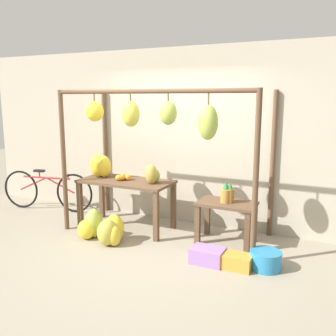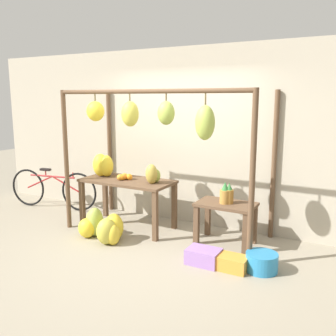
{
  "view_description": "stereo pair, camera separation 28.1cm",
  "coord_description": "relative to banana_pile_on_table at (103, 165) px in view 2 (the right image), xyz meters",
  "views": [
    {
      "loc": [
        2.38,
        -4.01,
        2.01
      ],
      "look_at": [
        0.09,
        0.79,
        1.02
      ],
      "focal_mm": 40.0,
      "sensor_mm": 36.0,
      "label": 1
    },
    {
      "loc": [
        2.63,
        -3.88,
        2.01
      ],
      "look_at": [
        0.09,
        0.79,
        1.02
      ],
      "focal_mm": 40.0,
      "sensor_mm": 36.0,
      "label": 2
    }
  ],
  "objects": [
    {
      "name": "papaya_pile",
      "position": [
        0.98,
        -0.09,
        -0.04
      ],
      "size": [
        0.22,
        0.28,
        0.29
      ],
      "color": "#B2993D",
      "rests_on": "display_table_main"
    },
    {
      "name": "blue_bucket",
      "position": [
        2.77,
        -0.59,
        -0.83
      ],
      "size": [
        0.38,
        0.38,
        0.22
      ],
      "color": "teal",
      "rests_on": "ground_plane"
    },
    {
      "name": "display_table_side",
      "position": [
        2.1,
        0.02,
        -0.49
      ],
      "size": [
        0.8,
        0.51,
        0.59
      ],
      "color": "brown",
      "rests_on": "ground_plane"
    },
    {
      "name": "banana_pile_ground_right",
      "position": [
        0.67,
        -0.72,
        -0.76
      ],
      "size": [
        0.42,
        0.54,
        0.39
      ],
      "color": "gold",
      "rests_on": "ground_plane"
    },
    {
      "name": "shop_wall_back",
      "position": [
        1.14,
        0.66,
        0.46
      ],
      "size": [
        8.0,
        0.08,
        2.8
      ],
      "color": "#B2A893",
      "rests_on": "ground_plane"
    },
    {
      "name": "orange_pile",
      "position": [
        0.48,
        -0.08,
        -0.13
      ],
      "size": [
        0.21,
        0.22,
        0.1
      ],
      "color": "orange",
      "rests_on": "display_table_main"
    },
    {
      "name": "display_table_main",
      "position": [
        0.51,
        -0.07,
        -0.29
      ],
      "size": [
        1.44,
        0.69,
        0.77
      ],
      "color": "brown",
      "rests_on": "ground_plane"
    },
    {
      "name": "banana_pile_on_table",
      "position": [
        0.0,
        0.0,
        0.0
      ],
      "size": [
        0.44,
        0.41,
        0.37
      ],
      "color": "yellow",
      "rests_on": "display_table_main"
    },
    {
      "name": "fruit_crate_purple",
      "position": [
        2.46,
        -0.72,
        -0.85
      ],
      "size": [
        0.36,
        0.26,
        0.17
      ],
      "color": "orange",
      "rests_on": "ground_plane"
    },
    {
      "name": "ground_plane",
      "position": [
        1.14,
        -0.86,
        -0.94
      ],
      "size": [
        20.0,
        20.0,
        0.0
      ],
      "primitive_type": "plane",
      "color": "gray"
    },
    {
      "name": "banana_pile_ground_left",
      "position": [
        0.26,
        -0.63,
        -0.75
      ],
      "size": [
        0.38,
        0.46,
        0.43
      ],
      "color": "#9EB247",
      "rests_on": "ground_plane"
    },
    {
      "name": "stall_awning",
      "position": [
        1.18,
        -0.33,
        0.64
      ],
      "size": [
        2.98,
        1.24,
        2.13
      ],
      "color": "brown",
      "rests_on": "ground_plane"
    },
    {
      "name": "parked_bicycle",
      "position": [
        -1.3,
        0.13,
        -0.57
      ],
      "size": [
        1.78,
        0.36,
        0.74
      ],
      "color": "black",
      "rests_on": "ground_plane"
    },
    {
      "name": "fruit_crate_white",
      "position": [
        2.09,
        -0.73,
        -0.85
      ],
      "size": [
        0.4,
        0.29,
        0.19
      ],
      "color": "#9970B7",
      "rests_on": "ground_plane"
    },
    {
      "name": "pineapple_cluster",
      "position": [
        2.11,
        0.01,
        -0.22
      ],
      "size": [
        0.18,
        0.16,
        0.3
      ],
      "color": "#B27F38",
      "rests_on": "display_table_side"
    }
  ]
}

